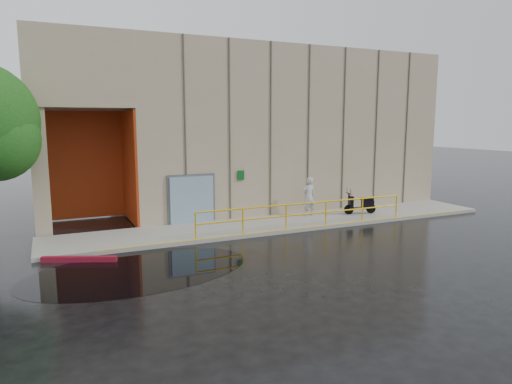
# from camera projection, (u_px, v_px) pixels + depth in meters

# --- Properties ---
(ground) EXTENTS (120.00, 120.00, 0.00)m
(ground) POSITION_uv_depth(u_px,v_px,m) (241.00, 265.00, 14.30)
(ground) COLOR black
(ground) RESTS_ON ground
(sidewalk) EXTENTS (20.00, 3.00, 0.15)m
(sidewalk) POSITION_uv_depth(u_px,v_px,m) (285.00, 223.00, 19.98)
(sidewalk) COLOR gray
(sidewalk) RESTS_ON ground
(building) EXTENTS (20.00, 10.17, 8.00)m
(building) POSITION_uv_depth(u_px,v_px,m) (248.00, 126.00, 25.64)
(building) COLOR tan
(building) RESTS_ON ground
(guardrail) EXTENTS (9.56, 0.06, 1.03)m
(guardrail) POSITION_uv_depth(u_px,v_px,m) (306.00, 214.00, 18.78)
(guardrail) COLOR #EDB40C
(guardrail) RESTS_ON sidewalk
(person) EXTENTS (0.67, 0.46, 1.79)m
(person) POSITION_uv_depth(u_px,v_px,m) (309.00, 196.00, 21.07)
(person) COLOR silver
(person) RESTS_ON sidewalk
(scooter) EXTENTS (1.62, 0.82, 1.23)m
(scooter) POSITION_uv_depth(u_px,v_px,m) (361.00, 199.00, 21.48)
(scooter) COLOR black
(scooter) RESTS_ON sidewalk
(red_curb) EXTENTS (2.27, 1.12, 0.18)m
(red_curb) POSITION_uv_depth(u_px,v_px,m) (79.00, 259.00, 14.63)
(red_curb) COLOR maroon
(red_curb) RESTS_ON ground
(puddle) EXTENTS (7.37, 5.04, 0.01)m
(puddle) POSITION_uv_depth(u_px,v_px,m) (139.00, 270.00, 13.80)
(puddle) COLOR black
(puddle) RESTS_ON ground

